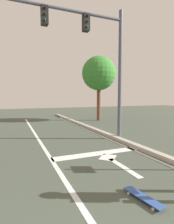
{
  "coord_description": "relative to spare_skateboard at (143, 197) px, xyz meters",
  "views": [
    {
      "loc": [
        -0.71,
        0.51,
        1.87
      ],
      "look_at": [
        1.59,
        5.96,
        1.36
      ],
      "focal_mm": 28.78,
      "sensor_mm": 36.0,
      "label": 1
    }
  ],
  "objects": [
    {
      "name": "roadside_tree",
      "position": [
        4.18,
        10.17,
        3.58
      ],
      "size": [
        2.63,
        2.63,
        4.98
      ],
      "color": "brown",
      "rests_on": "ground"
    },
    {
      "name": "lane_arrow_stem",
      "position": [
        0.55,
        1.42,
        -0.06
      ],
      "size": [
        0.16,
        1.4,
        0.01
      ],
      "primitive_type": "cube",
      "color": "silver",
      "rests_on": "ground"
    },
    {
      "name": "spare_skateboard",
      "position": [
        0.0,
        0.0,
        0.0
      ],
      "size": [
        0.31,
        0.84,
        0.07
      ],
      "color": "#2D4D98",
      "rests_on": "ground"
    },
    {
      "name": "lane_line_center",
      "position": [
        -1.1,
        3.03,
        -0.06
      ],
      "size": [
        0.12,
        20.0,
        0.01
      ],
      "primitive_type": "cube",
      "color": "silver",
      "rests_on": "ground"
    },
    {
      "name": "lane_arrow_head",
      "position": [
        0.55,
        2.27,
        -0.06
      ],
      "size": [
        0.71,
        0.71,
        0.01
      ],
      "primitive_type": "cube",
      "rotation": [
        0.0,
        0.0,
        0.79
      ],
      "color": "silver",
      "rests_on": "ground"
    },
    {
      "name": "traffic_signal_mast",
      "position": [
        0.97,
        4.23,
        3.81
      ],
      "size": [
        4.86,
        0.34,
        5.49
      ],
      "color": "#505362",
      "rests_on": "ground"
    },
    {
      "name": "lane_line_curbside",
      "position": [
        1.75,
        3.03,
        -0.06
      ],
      "size": [
        0.12,
        20.0,
        0.01
      ],
      "primitive_type": "cube",
      "color": "silver",
      "rests_on": "ground"
    },
    {
      "name": "stop_bar",
      "position": [
        0.4,
        2.73,
        -0.06
      ],
      "size": [
        3.01,
        0.4,
        0.01
      ],
      "primitive_type": "cube",
      "color": "silver",
      "rests_on": "ground"
    },
    {
      "name": "curb_strip",
      "position": [
        2.0,
        3.03,
        0.01
      ],
      "size": [
        0.24,
        24.0,
        0.14
      ],
      "primitive_type": "cube",
      "color": "#A7A496",
      "rests_on": "ground"
    }
  ]
}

